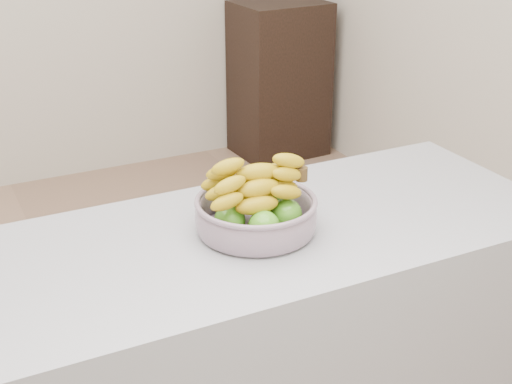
% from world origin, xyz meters
% --- Properties ---
extents(cabinet, '(0.55, 0.45, 0.95)m').
position_xyz_m(cabinet, '(1.65, 1.78, 0.48)').
color(cabinet, black).
rests_on(cabinet, ground).
extents(fruit_bowl, '(0.28, 0.28, 0.17)m').
position_xyz_m(fruit_bowl, '(0.25, -0.71, 0.95)').
color(fruit_bowl, '#9DB0BD').
rests_on(fruit_bowl, counter).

